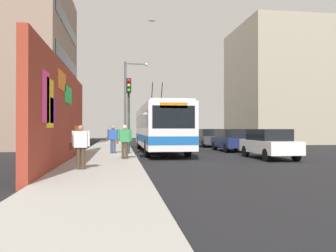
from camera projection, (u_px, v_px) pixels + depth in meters
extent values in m
plane|color=black|center=(135.00, 156.00, 20.17)|extent=(80.00, 80.00, 0.00)
cube|color=#9E9B93|center=(107.00, 155.00, 19.95)|extent=(48.00, 3.20, 0.15)
cube|color=maroon|center=(63.00, 116.00, 15.24)|extent=(12.96, 0.30, 4.33)
cube|color=#8C19D8|center=(53.00, 111.00, 12.00)|extent=(0.90, 0.02, 0.87)
cube|color=orange|center=(62.00, 81.00, 14.00)|extent=(1.87, 0.02, 0.75)
cube|color=#F2338C|center=(46.00, 97.00, 10.89)|extent=(1.05, 0.02, 1.65)
cube|color=green|center=(68.00, 95.00, 15.73)|extent=(2.04, 0.02, 0.76)
cube|color=yellow|center=(50.00, 103.00, 11.59)|extent=(1.13, 0.02, 1.66)
cube|color=orange|center=(76.00, 136.00, 18.61)|extent=(1.60, 0.02, 1.15)
cube|color=gray|center=(24.00, 65.00, 30.20)|extent=(13.60, 7.39, 14.37)
cube|color=black|center=(67.00, 97.00, 30.69)|extent=(11.56, 0.04, 1.10)
cube|color=black|center=(68.00, 62.00, 30.72)|extent=(11.56, 0.04, 1.10)
cube|color=black|center=(68.00, 26.00, 30.74)|extent=(11.56, 0.04, 1.10)
cube|color=#9E937F|center=(278.00, 85.00, 39.15)|extent=(10.95, 9.39, 13.10)
cube|color=black|center=(317.00, 105.00, 39.79)|extent=(9.31, 0.04, 1.10)
cube|color=black|center=(317.00, 77.00, 39.82)|extent=(9.31, 0.04, 1.10)
cube|color=black|center=(317.00, 49.00, 39.84)|extent=(9.31, 0.04, 1.10)
cube|color=silver|center=(159.00, 127.00, 23.32)|extent=(12.48, 2.54, 2.57)
cube|color=silver|center=(159.00, 107.00, 23.33)|extent=(11.98, 2.33, 0.12)
cube|color=#1959A5|center=(159.00, 138.00, 23.31)|extent=(12.50, 2.56, 0.44)
cube|color=black|center=(174.00, 117.00, 17.16)|extent=(0.04, 2.16, 1.16)
cube|color=black|center=(159.00, 121.00, 23.32)|extent=(11.48, 2.57, 0.82)
cube|color=orange|center=(174.00, 105.00, 17.18)|extent=(0.06, 1.40, 0.28)
cylinder|color=black|center=(161.00, 97.00, 25.24)|extent=(1.43, 0.06, 2.00)
cylinder|color=black|center=(152.00, 97.00, 25.14)|extent=(1.43, 0.06, 2.00)
cylinder|color=black|center=(188.00, 148.00, 19.51)|extent=(1.00, 0.28, 1.00)
cylinder|color=black|center=(147.00, 148.00, 19.19)|extent=(1.00, 0.28, 1.00)
cylinder|color=black|center=(168.00, 143.00, 27.42)|extent=(1.00, 0.28, 1.00)
cylinder|color=black|center=(139.00, 143.00, 27.10)|extent=(1.00, 0.28, 1.00)
cube|color=white|center=(269.00, 147.00, 18.30)|extent=(4.31, 1.73, 0.66)
cube|color=black|center=(268.00, 135.00, 18.39)|extent=(2.58, 1.56, 0.60)
cylinder|color=black|center=(296.00, 155.00, 17.00)|extent=(0.64, 0.22, 0.64)
cylinder|color=black|center=(267.00, 155.00, 16.79)|extent=(0.64, 0.22, 0.64)
cylinder|color=black|center=(271.00, 151.00, 19.82)|extent=(0.64, 0.22, 0.64)
cylinder|color=black|center=(246.00, 151.00, 19.60)|extent=(0.64, 0.22, 0.64)
cube|color=navy|center=(231.00, 142.00, 24.48)|extent=(4.28, 1.85, 0.66)
cube|color=black|center=(231.00, 133.00, 24.57)|extent=(2.57, 1.67, 0.60)
cylinder|color=black|center=(250.00, 148.00, 23.19)|extent=(0.64, 0.22, 0.64)
cylinder|color=black|center=(226.00, 148.00, 22.96)|extent=(0.64, 0.22, 0.64)
cylinder|color=black|center=(236.00, 146.00, 25.99)|extent=(0.64, 0.22, 0.64)
cylinder|color=black|center=(215.00, 146.00, 25.76)|extent=(0.64, 0.22, 0.64)
cube|color=#38383D|center=(209.00, 139.00, 30.69)|extent=(4.28, 1.88, 0.66)
cube|color=black|center=(209.00, 132.00, 30.78)|extent=(2.57, 1.69, 0.60)
cylinder|color=black|center=(223.00, 144.00, 29.40)|extent=(0.64, 0.22, 0.64)
cylinder|color=black|center=(203.00, 144.00, 29.17)|extent=(0.64, 0.22, 0.64)
cylinder|color=black|center=(214.00, 142.00, 32.20)|extent=(0.64, 0.22, 0.64)
cylinder|color=black|center=(196.00, 143.00, 31.96)|extent=(0.64, 0.22, 0.64)
cylinder|color=#3F3326|center=(83.00, 158.00, 12.28)|extent=(0.14, 0.14, 0.78)
cylinder|color=#3F3326|center=(78.00, 158.00, 12.26)|extent=(0.14, 0.14, 0.78)
cube|color=silver|center=(81.00, 139.00, 12.27)|extent=(0.22, 0.46, 0.59)
cylinder|color=silver|center=(89.00, 138.00, 12.31)|extent=(0.09, 0.09, 0.56)
cylinder|color=silver|center=(73.00, 138.00, 12.23)|extent=(0.09, 0.09, 0.56)
sphere|color=#936B4C|center=(81.00, 128.00, 12.28)|extent=(0.21, 0.21, 0.21)
cube|color=#593319|center=(71.00, 146.00, 12.22)|extent=(0.14, 0.10, 0.24)
cylinder|color=#3F3326|center=(126.00, 150.00, 16.56)|extent=(0.14, 0.14, 0.81)
cylinder|color=#3F3326|center=(123.00, 151.00, 16.53)|extent=(0.14, 0.14, 0.81)
cube|color=#338C4C|center=(125.00, 136.00, 16.55)|extent=(0.22, 0.47, 0.61)
cylinder|color=#338C4C|center=(131.00, 135.00, 16.59)|extent=(0.09, 0.09, 0.58)
cylinder|color=#338C4C|center=(119.00, 135.00, 16.51)|extent=(0.09, 0.09, 0.58)
sphere|color=beige|center=(125.00, 127.00, 16.55)|extent=(0.22, 0.22, 0.22)
cube|color=#593319|center=(117.00, 141.00, 16.50)|extent=(0.14, 0.10, 0.24)
cylinder|color=#2D3F59|center=(114.00, 147.00, 20.31)|extent=(0.14, 0.14, 0.80)
cylinder|color=#2D3F59|center=(112.00, 147.00, 20.29)|extent=(0.14, 0.14, 0.80)
cube|color=#264C99|center=(113.00, 135.00, 20.30)|extent=(0.22, 0.47, 0.60)
cylinder|color=#264C99|center=(118.00, 134.00, 20.34)|extent=(0.09, 0.09, 0.57)
cylinder|color=#264C99|center=(108.00, 134.00, 20.26)|extent=(0.09, 0.09, 0.57)
sphere|color=#936B4C|center=(113.00, 128.00, 20.31)|extent=(0.22, 0.22, 0.22)
cube|color=#593319|center=(107.00, 139.00, 20.25)|extent=(0.14, 0.10, 0.24)
cylinder|color=#2D382D|center=(129.00, 116.00, 20.07)|extent=(0.14, 0.14, 4.39)
cube|color=black|center=(129.00, 86.00, 19.86)|extent=(0.20, 0.28, 0.84)
sphere|color=red|center=(129.00, 81.00, 19.76)|extent=(0.18, 0.18, 0.18)
sphere|color=yellow|center=(129.00, 85.00, 19.75)|extent=(0.18, 0.18, 0.18)
sphere|color=green|center=(129.00, 90.00, 19.75)|extent=(0.18, 0.18, 0.18)
cylinder|color=#4C4C51|center=(125.00, 105.00, 26.29)|extent=(0.18, 0.18, 6.59)
cylinder|color=#4C4C51|center=(136.00, 64.00, 26.42)|extent=(0.10, 1.61, 0.10)
ellipsoid|color=silver|center=(146.00, 65.00, 26.54)|extent=(0.44, 0.28, 0.20)
ellipsoid|color=gray|center=(152.00, 21.00, 25.57)|extent=(0.32, 0.14, 0.12)
cube|color=gray|center=(154.00, 21.00, 25.59)|extent=(0.20, 0.28, 0.08)
cube|color=gray|center=(150.00, 20.00, 25.55)|extent=(0.20, 0.28, 0.08)
cylinder|color=black|center=(145.00, 156.00, 20.01)|extent=(1.98, 1.98, 0.00)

